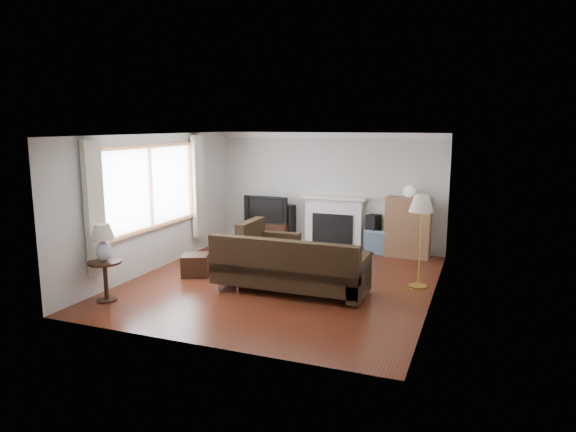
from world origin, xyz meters
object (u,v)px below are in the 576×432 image
at_px(side_table, 106,281).
at_px(tv_stand, 268,233).
at_px(coffee_table, 314,258).
at_px(floor_lamp, 420,241).
at_px(sectional_sofa, 290,265).
at_px(bookshelf, 408,227).

bearing_deg(side_table, tv_stand, 79.33).
relative_size(coffee_table, floor_lamp, 0.70).
height_order(sectional_sofa, coffee_table, sectional_sofa).
height_order(coffee_table, side_table, side_table).
bearing_deg(bookshelf, coffee_table, -133.60).
relative_size(sectional_sofa, coffee_table, 2.44).
xyz_separation_m(sectional_sofa, side_table, (-2.46, -1.45, -0.12)).
distance_m(tv_stand, bookshelf, 3.10).
distance_m(tv_stand, side_table, 4.42).
relative_size(bookshelf, coffee_table, 1.12).
bearing_deg(bookshelf, floor_lamp, -76.64).
bearing_deg(sectional_sofa, bookshelf, 63.68).
xyz_separation_m(coffee_table, side_table, (-2.41, -2.80, 0.10)).
distance_m(sectional_sofa, side_table, 2.86).
relative_size(tv_stand, floor_lamp, 0.66).
height_order(sectional_sofa, floor_lamp, floor_lamp).
bearing_deg(side_table, coffee_table, 49.26).
bearing_deg(tv_stand, side_table, -100.67).
relative_size(floor_lamp, side_table, 2.49).
bearing_deg(coffee_table, tv_stand, 156.96).
bearing_deg(tv_stand, coffee_table, -44.12).
distance_m(coffee_table, floor_lamp, 2.08).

